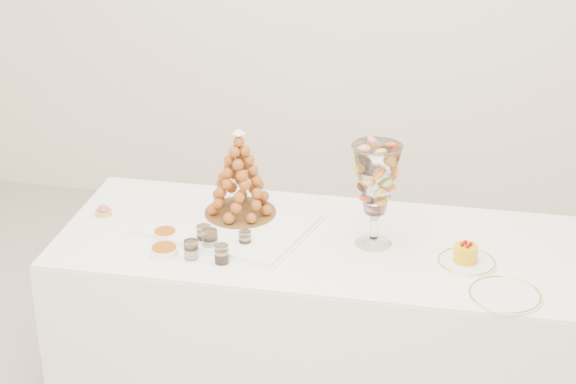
# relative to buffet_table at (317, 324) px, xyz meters

# --- Properties ---
(buffet_table) EXTENTS (1.96, 0.80, 0.74)m
(buffet_table) POSITION_rel_buffet_table_xyz_m (0.00, 0.00, 0.00)
(buffet_table) COLOR white
(buffet_table) RESTS_ON ground
(lace_tray) EXTENTS (0.70, 0.59, 0.02)m
(lace_tray) POSITION_rel_buffet_table_xyz_m (-0.36, 0.04, 0.38)
(lace_tray) COLOR white
(lace_tray) RESTS_ON buffet_table
(macaron_vase) EXTENTS (0.18, 0.18, 0.39)m
(macaron_vase) POSITION_rel_buffet_table_xyz_m (0.20, 0.02, 0.63)
(macaron_vase) COLOR white
(macaron_vase) RESTS_ON buffet_table
(cake_plate) EXTENTS (0.21, 0.21, 0.01)m
(cake_plate) POSITION_rel_buffet_table_xyz_m (0.55, -0.07, 0.38)
(cake_plate) COLOR white
(cake_plate) RESTS_ON buffet_table
(spare_plate) EXTENTS (0.25, 0.25, 0.01)m
(spare_plate) POSITION_rel_buffet_table_xyz_m (0.68, -0.27, 0.38)
(spare_plate) COLOR white
(spare_plate) RESTS_ON buffet_table
(pink_tart) EXTENTS (0.06, 0.06, 0.04)m
(pink_tart) POSITION_rel_buffet_table_xyz_m (-0.86, 0.04, 0.39)
(pink_tart) COLOR tan
(pink_tart) RESTS_ON buffet_table
(verrine_a) EXTENTS (0.06, 0.06, 0.07)m
(verrine_a) POSITION_rel_buffet_table_xyz_m (-0.41, -0.11, 0.41)
(verrine_a) COLOR white
(verrine_a) RESTS_ON buffet_table
(verrine_b) EXTENTS (0.06, 0.06, 0.08)m
(verrine_b) POSITION_rel_buffet_table_xyz_m (-0.38, -0.15, 0.41)
(verrine_b) COLOR white
(verrine_b) RESTS_ON buffet_table
(verrine_c) EXTENTS (0.05, 0.05, 0.06)m
(verrine_c) POSITION_rel_buffet_table_xyz_m (-0.26, -0.11, 0.40)
(verrine_c) COLOR white
(verrine_c) RESTS_ON buffet_table
(verrine_d) EXTENTS (0.06, 0.06, 0.07)m
(verrine_d) POSITION_rel_buffet_table_xyz_m (-0.43, -0.23, 0.41)
(verrine_d) COLOR white
(verrine_d) RESTS_ON buffet_table
(verrine_e) EXTENTS (0.06, 0.06, 0.07)m
(verrine_e) POSITION_rel_buffet_table_xyz_m (-0.31, -0.24, 0.41)
(verrine_e) COLOR white
(verrine_e) RESTS_ON buffet_table
(ramekin_back) EXTENTS (0.09, 0.09, 0.03)m
(ramekin_back) POSITION_rel_buffet_table_xyz_m (-0.57, -0.10, 0.39)
(ramekin_back) COLOR white
(ramekin_back) RESTS_ON buffet_table
(ramekin_front) EXTENTS (0.10, 0.10, 0.03)m
(ramekin_front) POSITION_rel_buffet_table_xyz_m (-0.53, -0.23, 0.39)
(ramekin_front) COLOR white
(ramekin_front) RESTS_ON buffet_table
(croquembouche) EXTENTS (0.28, 0.28, 0.35)m
(croquembouche) POSITION_rel_buffet_table_xyz_m (-0.33, 0.12, 0.56)
(croquembouche) COLOR brown
(croquembouche) RESTS_ON lace_tray
(mousse_cake) EXTENTS (0.09, 0.09, 0.08)m
(mousse_cake) POSITION_rel_buffet_table_xyz_m (0.54, -0.07, 0.41)
(mousse_cake) COLOR #E2A80A
(mousse_cake) RESTS_ON cake_plate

